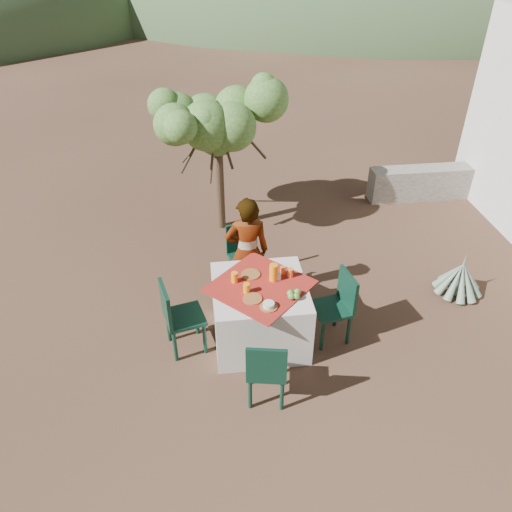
{
  "coord_description": "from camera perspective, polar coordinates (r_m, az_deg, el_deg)",
  "views": [
    {
      "loc": [
        -0.54,
        -3.87,
        4.09
      ],
      "look_at": [
        0.02,
        0.73,
        0.87
      ],
      "focal_mm": 35.0,
      "sensor_mm": 36.0,
      "label": 1
    }
  ],
  "objects": [
    {
      "name": "chair_near",
      "position": [
        4.91,
        1.24,
        -12.83
      ],
      "size": [
        0.45,
        0.45,
        0.83
      ],
      "rotation": [
        0.0,
        0.0,
        2.95
      ],
      "color": "black",
      "rests_on": "ground"
    },
    {
      "name": "person",
      "position": [
        5.96,
        -1.01,
        0.44
      ],
      "size": [
        0.54,
        0.36,
        1.45
      ],
      "primitive_type": "imported",
      "rotation": [
        0.0,
        0.0,
        3.16
      ],
      "color": "#8C6651",
      "rests_on": "ground"
    },
    {
      "name": "shrub_tree",
      "position": [
        7.24,
        -3.97,
        14.51
      ],
      "size": [
        1.71,
        1.68,
        2.01
      ],
      "color": "#473423",
      "rests_on": "ground"
    },
    {
      "name": "glass_near",
      "position": [
        5.26,
        -1.09,
        -3.71
      ],
      "size": [
        0.07,
        0.07,
        0.12
      ],
      "primitive_type": "cylinder",
      "color": "orange",
      "rests_on": "table"
    },
    {
      "name": "table",
      "position": [
        5.63,
        0.43,
        -6.44
      ],
      "size": [
        1.3,
        1.3,
        0.76
      ],
      "color": "beige",
      "rests_on": "ground"
    },
    {
      "name": "chair_far",
      "position": [
        6.44,
        -1.45,
        0.49
      ],
      "size": [
        0.48,
        0.48,
        0.84
      ],
      "rotation": [
        0.0,
        0.0,
        0.29
      ],
      "color": "black",
      "rests_on": "ground"
    },
    {
      "name": "agave",
      "position": [
        6.89,
        22.25,
        -2.39
      ],
      "size": [
        0.62,
        0.6,
        0.65
      ],
      "rotation": [
        0.0,
        0.0,
        0.06
      ],
      "color": "slate",
      "rests_on": "ground"
    },
    {
      "name": "jar_right",
      "position": [
        5.53,
        3.07,
        -1.67
      ],
      "size": [
        0.06,
        0.06,
        0.09
      ],
      "primitive_type": "cylinder",
      "color": "orange",
      "rests_on": "table"
    },
    {
      "name": "plate_near",
      "position": [
        5.2,
        -0.4,
        -4.91
      ],
      "size": [
        0.2,
        0.2,
        0.01
      ],
      "primitive_type": "cylinder",
      "color": "brown",
      "rests_on": "table"
    },
    {
      "name": "fruit_cluster",
      "position": [
        5.22,
        4.35,
        -4.39
      ],
      "size": [
        0.15,
        0.14,
        0.08
      ],
      "color": "#568831",
      "rests_on": "table"
    },
    {
      "name": "napkin_holder",
      "position": [
        5.44,
        2.5,
        -2.4
      ],
      "size": [
        0.07,
        0.04,
        0.08
      ],
      "primitive_type": "cube",
      "rotation": [
        0.0,
        0.0,
        0.07
      ],
      "color": "silver",
      "rests_on": "table"
    },
    {
      "name": "stone_wall",
      "position": [
        9.2,
        20.72,
        7.95
      ],
      "size": [
        2.6,
        0.35,
        0.55
      ],
      "primitive_type": "cube",
      "color": "gray",
      "rests_on": "ground"
    },
    {
      "name": "ground",
      "position": [
        5.66,
        0.68,
        -11.52
      ],
      "size": [
        160.0,
        160.0,
        0.0
      ],
      "primitive_type": "plane",
      "color": "#321F17",
      "rests_on": "ground"
    },
    {
      "name": "juice_pitcher",
      "position": [
        5.4,
        2.01,
        -1.9
      ],
      "size": [
        0.09,
        0.09,
        0.2
      ],
      "primitive_type": "cylinder",
      "color": "orange",
      "rests_on": "table"
    },
    {
      "name": "jar_left",
      "position": [
        5.49,
        3.94,
        -1.91
      ],
      "size": [
        0.07,
        0.07,
        0.1
      ],
      "primitive_type": "cylinder",
      "color": "orange",
      "rests_on": "table"
    },
    {
      "name": "bowl_plate",
      "position": [
        5.11,
        1.45,
        -5.82
      ],
      "size": [
        0.19,
        0.19,
        0.01
      ],
      "primitive_type": "cylinder",
      "color": "brown",
      "rests_on": "table"
    },
    {
      "name": "white_bowl",
      "position": [
        5.09,
        1.46,
        -5.58
      ],
      "size": [
        0.12,
        0.12,
        0.04
      ],
      "primitive_type": "cylinder",
      "color": "silver",
      "rests_on": "bowl_plate"
    },
    {
      "name": "plate_far",
      "position": [
        5.53,
        -0.61,
        -2.11
      ],
      "size": [
        0.21,
        0.21,
        0.01
      ],
      "primitive_type": "cylinder",
      "color": "brown",
      "rests_on": "table"
    },
    {
      "name": "chair_left",
      "position": [
        5.49,
        -8.98,
        -6.66
      ],
      "size": [
        0.5,
        0.5,
        0.89
      ],
      "rotation": [
        0.0,
        0.0,
        1.81
      ],
      "color": "black",
      "rests_on": "ground"
    },
    {
      "name": "chair_right",
      "position": [
        5.66,
        9.29,
        -5.41
      ],
      "size": [
        0.47,
        0.47,
        0.86
      ],
      "rotation": [
        0.0,
        0.0,
        4.91
      ],
      "color": "black",
      "rests_on": "ground"
    },
    {
      "name": "glass_far",
      "position": [
        5.41,
        -2.47,
        -2.43
      ],
      "size": [
        0.07,
        0.07,
        0.12
      ],
      "primitive_type": "cylinder",
      "color": "orange",
      "rests_on": "table"
    }
  ]
}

